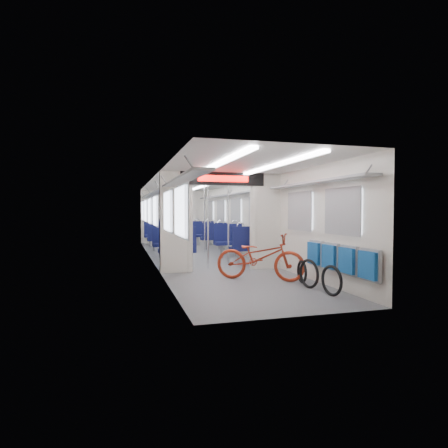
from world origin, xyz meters
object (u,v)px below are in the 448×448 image
object	(u,v)px
stanchion_far_right	(205,218)
bike_hoop_b	(309,275)
bike_hoop_a	(332,282)
seat_bay_far_left	(158,233)
stanchion_near_left	(208,221)
bike_hoop_c	(302,273)
seat_bay_near_left	(172,242)
seat_bay_near_right	(237,241)
seat_bay_far_right	(208,233)
stanchion_far_left	(183,218)
flip_bench	(339,258)
bicycle	(260,257)
stanchion_near_right	(228,221)

from	to	relation	value
stanchion_far_right	bike_hoop_b	bearing A→B (deg)	-84.75
bike_hoop_a	seat_bay_far_left	distance (m)	8.93
seat_bay_far_left	stanchion_near_left	size ratio (longest dim) A/B	0.95
bike_hoop_c	bike_hoop_b	bearing A→B (deg)	-102.44
bike_hoop_c	stanchion_near_left	size ratio (longest dim) A/B	0.20
seat_bay_near_left	stanchion_far_right	distance (m)	2.47
seat_bay_near_right	seat_bay_far_right	xyz separation A→B (m)	(-0.00, 3.69, -0.01)
bike_hoop_a	stanchion_far_left	size ratio (longest dim) A/B	0.23
bike_hoop_c	seat_bay_far_right	xyz separation A→B (m)	(-0.15, 7.37, 0.34)
flip_bench	bike_hoop_c	bearing A→B (deg)	107.72
flip_bench	bike_hoop_b	world-z (taller)	flip_bench
bicycle	seat_bay_near_right	bearing A→B (deg)	23.75
bike_hoop_c	seat_bay_near_left	size ratio (longest dim) A/B	0.21
flip_bench	bike_hoop_a	distance (m)	0.54
bicycle	stanchion_near_left	world-z (taller)	stanchion_near_left
bike_hoop_a	bike_hoop_b	bearing A→B (deg)	95.38
bike_hoop_a	bike_hoop_c	bearing A→B (deg)	87.89
seat_bay_near_left	stanchion_far_right	xyz separation A→B (m)	(1.35, 1.98, 0.60)
seat_bay_near_left	seat_bay_far_right	size ratio (longest dim) A/B	1.06
stanchion_far_left	stanchion_near_right	bearing A→B (deg)	-75.88
seat_bay_near_left	stanchion_near_right	size ratio (longest dim) A/B	0.94
flip_bench	stanchion_near_right	xyz separation A→B (m)	(-0.95, 3.64, 0.57)
bicycle	stanchion_far_left	xyz separation A→B (m)	(-0.72, 5.11, 0.67)
flip_bench	bike_hoop_b	xyz separation A→B (m)	(-0.37, 0.38, -0.34)
seat_bay_far_left	stanchion_near_right	world-z (taller)	stanchion_near_right
bike_hoop_b	stanchion_far_right	world-z (taller)	stanchion_far_right
stanchion_far_left	stanchion_far_right	xyz separation A→B (m)	(0.72, 0.05, 0.00)
stanchion_near_left	stanchion_near_right	distance (m)	0.83
bicycle	seat_bay_near_right	distance (m)	3.20
flip_bench	seat_bay_near_left	size ratio (longest dim) A/B	0.97
seat_bay_far_right	seat_bay_near_left	bearing A→B (deg)	-117.04
bike_hoop_b	bike_hoop_c	distance (m)	0.48
seat_bay_far_right	bike_hoop_b	bearing A→B (deg)	-89.67
bike_hoop_b	bicycle	bearing A→B (deg)	119.82
seat_bay_far_right	stanchion_far_left	xyz separation A→B (m)	(-1.24, -1.74, 0.61)
bike_hoop_c	seat_bay_far_right	world-z (taller)	seat_bay_far_right
flip_bench	seat_bay_near_left	world-z (taller)	seat_bay_near_left
seat_bay_far_left	stanchion_far_left	bearing A→B (deg)	-72.18
seat_bay_near_right	bike_hoop_c	bearing A→B (deg)	-87.69
seat_bay_near_left	seat_bay_far_right	world-z (taller)	seat_bay_near_left
seat_bay_near_left	seat_bay_far_left	xyz separation A→B (m)	(0.00, 3.87, 0.00)
stanchion_near_left	stanchion_far_left	world-z (taller)	same
stanchion_far_left	stanchion_near_left	bearing A→B (deg)	-89.06
bike_hoop_c	stanchion_near_left	world-z (taller)	stanchion_near_left
stanchion_far_left	seat_bay_far_right	bearing A→B (deg)	54.36
seat_bay_near_right	stanchion_far_right	bearing A→B (deg)	104.55
flip_bench	seat_bay_near_right	size ratio (longest dim) A/B	0.99
seat_bay_far_right	stanchion_near_left	distance (m)	5.25
bike_hoop_a	seat_bay_far_left	size ratio (longest dim) A/B	0.24
bike_hoop_b	seat_bay_far_right	distance (m)	7.84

